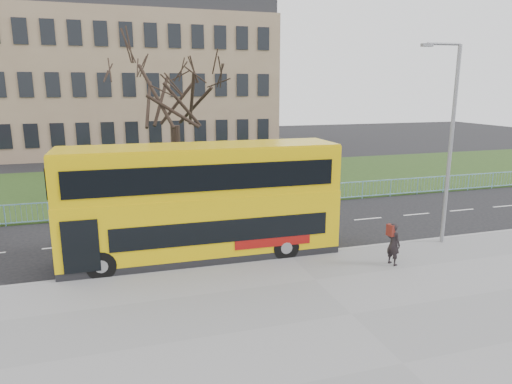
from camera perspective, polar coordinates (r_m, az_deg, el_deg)
ground at (r=20.18m, az=2.57°, el=-6.67°), size 120.00×120.00×0.00m
pavement at (r=14.50m, az=11.81°, el=-14.91°), size 80.00×10.50×0.12m
kerb at (r=18.79m, az=4.17°, el=-7.97°), size 80.00×0.20×0.14m
grass_verge at (r=33.51m, az=-5.60°, el=1.30°), size 80.00×15.40×0.08m
guard_railing at (r=26.07m, az=-2.25°, el=-0.86°), size 40.00×0.12×1.10m
bare_tree at (r=28.14m, az=-10.15°, el=9.93°), size 7.43×7.43×10.61m
civic_building at (r=52.92m, az=-15.84°, el=12.72°), size 30.00×15.00×14.00m
yellow_bus at (r=18.17m, az=-6.82°, el=-0.95°), size 10.86×2.79×4.53m
pedestrian at (r=18.26m, az=16.80°, el=-6.21°), size 0.53×0.68×1.66m
street_lamp at (r=20.84m, az=22.99°, el=6.28°), size 1.78×0.36×8.38m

